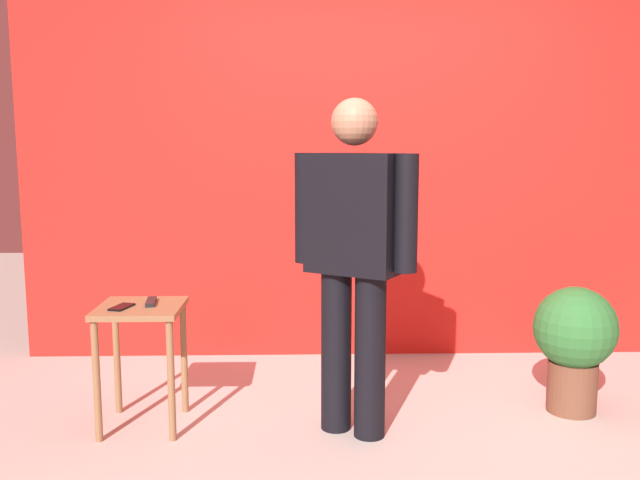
% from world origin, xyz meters
% --- Properties ---
extents(ground_plane, '(12.00, 12.00, 0.00)m').
position_xyz_m(ground_plane, '(0.00, 0.00, 0.00)').
color(ground_plane, '#B7B2A8').
extents(back_wall_red, '(4.62, 0.12, 3.17)m').
position_xyz_m(back_wall_red, '(0.00, 1.58, 1.59)').
color(back_wall_red, red).
rests_on(back_wall_red, ground_plane).
extents(standing_person, '(0.61, 0.43, 1.66)m').
position_xyz_m(standing_person, '(-0.19, 0.26, 0.93)').
color(standing_person, black).
rests_on(standing_person, ground_plane).
extents(side_table, '(0.42, 0.42, 0.64)m').
position_xyz_m(side_table, '(-1.26, 0.36, 0.50)').
color(side_table, olive).
rests_on(side_table, ground_plane).
extents(cell_phone, '(0.11, 0.16, 0.01)m').
position_xyz_m(cell_phone, '(-1.34, 0.31, 0.64)').
color(cell_phone, black).
rests_on(cell_phone, side_table).
extents(tv_remote, '(0.07, 0.17, 0.02)m').
position_xyz_m(tv_remote, '(-1.21, 0.39, 0.65)').
color(tv_remote, black).
rests_on(tv_remote, side_table).
extents(potted_plant, '(0.44, 0.44, 0.69)m').
position_xyz_m(potted_plant, '(1.02, 0.49, 0.41)').
color(potted_plant, brown).
rests_on(potted_plant, ground_plane).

